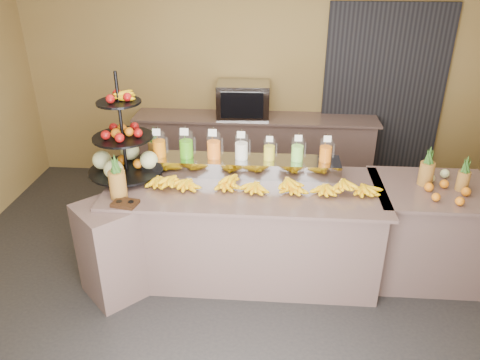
# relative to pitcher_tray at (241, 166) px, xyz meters

# --- Properties ---
(ground) EXTENTS (6.00, 6.00, 0.00)m
(ground) POSITION_rel_pitcher_tray_xyz_m (0.06, -0.58, -1.01)
(ground) COLOR black
(ground) RESTS_ON ground
(room_envelope) EXTENTS (6.04, 5.02, 2.82)m
(room_envelope) POSITION_rel_pitcher_tray_xyz_m (0.24, 0.21, 0.87)
(room_envelope) COLOR olive
(room_envelope) RESTS_ON ground
(buffet_counter) EXTENTS (2.75, 1.25, 0.93)m
(buffet_counter) POSITION_rel_pitcher_tray_xyz_m (-0.06, -0.32, -0.54)
(buffet_counter) COLOR gray
(buffet_counter) RESTS_ON ground
(right_counter) EXTENTS (1.08, 0.88, 0.93)m
(right_counter) POSITION_rel_pitcher_tray_xyz_m (1.76, -0.18, -0.54)
(right_counter) COLOR gray
(right_counter) RESTS_ON ground
(back_ledge) EXTENTS (3.10, 0.55, 0.93)m
(back_ledge) POSITION_rel_pitcher_tray_xyz_m (0.06, 1.67, -0.54)
(back_ledge) COLOR gray
(back_ledge) RESTS_ON ground
(pitcher_tray) EXTENTS (1.85, 0.30, 0.15)m
(pitcher_tray) POSITION_rel_pitcher_tray_xyz_m (0.00, 0.00, 0.00)
(pitcher_tray) COLOR gray
(pitcher_tray) RESTS_ON buffet_counter
(juice_pitcher_orange_a) EXTENTS (0.13, 0.13, 0.31)m
(juice_pitcher_orange_a) POSITION_rel_pitcher_tray_xyz_m (-0.78, -0.00, 0.18)
(juice_pitcher_orange_a) COLOR silver
(juice_pitcher_orange_a) RESTS_ON pitcher_tray
(juice_pitcher_green) EXTENTS (0.13, 0.14, 0.32)m
(juice_pitcher_green) POSITION_rel_pitcher_tray_xyz_m (-0.52, -0.00, 0.18)
(juice_pitcher_green) COLOR silver
(juice_pitcher_green) RESTS_ON pitcher_tray
(juice_pitcher_orange_b) EXTENTS (0.13, 0.14, 0.32)m
(juice_pitcher_orange_b) POSITION_rel_pitcher_tray_xyz_m (-0.26, -0.00, 0.18)
(juice_pitcher_orange_b) COLOR silver
(juice_pitcher_orange_b) RESTS_ON pitcher_tray
(juice_pitcher_milk) EXTENTS (0.13, 0.13, 0.30)m
(juice_pitcher_milk) POSITION_rel_pitcher_tray_xyz_m (-0.00, -0.00, 0.18)
(juice_pitcher_milk) COLOR silver
(juice_pitcher_milk) RESTS_ON pitcher_tray
(juice_pitcher_lemon) EXTENTS (0.11, 0.11, 0.26)m
(juice_pitcher_lemon) POSITION_rel_pitcher_tray_xyz_m (0.26, -0.00, 0.16)
(juice_pitcher_lemon) COLOR silver
(juice_pitcher_lemon) RESTS_ON pitcher_tray
(juice_pitcher_lime) EXTENTS (0.12, 0.12, 0.28)m
(juice_pitcher_lime) POSITION_rel_pitcher_tray_xyz_m (0.52, -0.00, 0.17)
(juice_pitcher_lime) COLOR silver
(juice_pitcher_lime) RESTS_ON pitcher_tray
(juice_pitcher_orange_c) EXTENTS (0.12, 0.12, 0.28)m
(juice_pitcher_orange_c) POSITION_rel_pitcher_tray_xyz_m (0.78, -0.00, 0.17)
(juice_pitcher_orange_c) COLOR silver
(juice_pitcher_orange_c) RESTS_ON pitcher_tray
(banana_heap) EXTENTS (2.07, 0.19, 0.17)m
(banana_heap) POSITION_rel_pitcher_tray_xyz_m (0.17, -0.32, -0.00)
(banana_heap) COLOR yellow
(banana_heap) RESTS_ON buffet_counter
(fruit_stand) EXTENTS (0.71, 0.71, 0.99)m
(fruit_stand) POSITION_rel_pitcher_tray_xyz_m (-1.03, -0.13, 0.17)
(fruit_stand) COLOR black
(fruit_stand) RESTS_ON buffet_counter
(condiment_caddy) EXTENTS (0.23, 0.19, 0.03)m
(condiment_caddy) POSITION_rel_pitcher_tray_xyz_m (-0.93, -0.69, -0.06)
(condiment_caddy) COLOR black
(condiment_caddy) RESTS_ON buffet_counter
(pineapple_left_a) EXTENTS (0.15, 0.15, 0.41)m
(pineapple_left_a) POSITION_rel_pitcher_tray_xyz_m (-1.02, -0.57, 0.08)
(pineapple_left_a) COLOR brown
(pineapple_left_a) RESTS_ON buffet_counter
(pineapple_left_b) EXTENTS (0.13, 0.13, 0.40)m
(pineapple_left_b) POSITION_rel_pitcher_tray_xyz_m (-0.86, 0.15, 0.07)
(pineapple_left_b) COLOR brown
(pineapple_left_b) RESTS_ON buffet_counter
(right_fruit_pile) EXTENTS (0.41, 0.39, 0.21)m
(right_fruit_pile) POSITION_rel_pitcher_tray_xyz_m (1.81, -0.24, -0.01)
(right_fruit_pile) COLOR brown
(right_fruit_pile) RESTS_ON right_counter
(oven_warmer) EXTENTS (0.66, 0.47, 0.43)m
(oven_warmer) POSITION_rel_pitcher_tray_xyz_m (-0.10, 1.67, 0.14)
(oven_warmer) COLOR gray
(oven_warmer) RESTS_ON back_ledge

